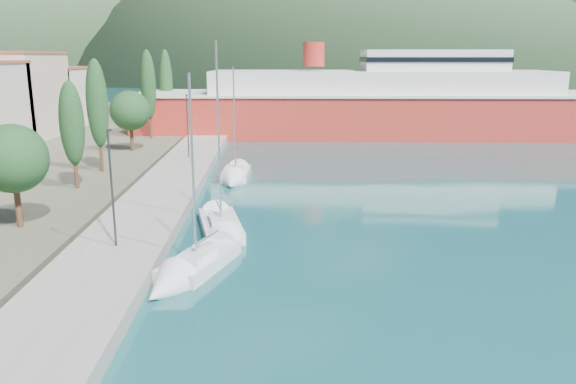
{
  "coord_description": "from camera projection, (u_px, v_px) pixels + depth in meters",
  "views": [
    {
      "loc": [
        -0.78,
        -14.53,
        10.43
      ],
      "look_at": [
        0.0,
        14.0,
        3.5
      ],
      "focal_mm": 35.0,
      "sensor_mm": 36.0,
      "label": 1
    }
  ],
  "objects": [
    {
      "name": "ground",
      "position": [
        276.0,
        101.0,
        133.17
      ],
      "size": [
        1400.0,
        1400.0,
        0.0
      ],
      "primitive_type": "plane",
      "color": "#175357"
    },
    {
      "name": "quay",
      "position": [
        162.0,
        195.0,
        41.52
      ],
      "size": [
        5.0,
        88.0,
        0.8
      ],
      "primitive_type": "cube",
      "color": "gray",
      "rests_on": "ground"
    },
    {
      "name": "tree_row",
      "position": [
        96.0,
        114.0,
        46.87
      ],
      "size": [
        4.12,
        64.07,
        10.65
      ],
      "color": "#47301E",
      "rests_on": "land_strip"
    },
    {
      "name": "lamp_posts",
      "position": [
        117.0,
        180.0,
        29.53
      ],
      "size": [
        0.15,
        50.09,
        6.06
      ],
      "color": "#2D2D33",
      "rests_on": "quay"
    },
    {
      "name": "sailboat_near",
      "position": [
        182.0,
        275.0,
        26.69
      ],
      "size": [
        4.64,
        7.63,
        10.53
      ],
      "color": "silver",
      "rests_on": "ground"
    },
    {
      "name": "sailboat_mid",
      "position": [
        224.0,
        236.0,
        32.4
      ],
      "size": [
        3.83,
        8.72,
        12.17
      ],
      "color": "silver",
      "rests_on": "ground"
    },
    {
      "name": "sailboat_far",
      "position": [
        234.0,
        179.0,
        47.69
      ],
      "size": [
        2.58,
        7.2,
        10.44
      ],
      "color": "silver",
      "rests_on": "ground"
    },
    {
      "name": "ferry",
      "position": [
        382.0,
        106.0,
        75.21
      ],
      "size": [
        65.5,
        16.96,
        12.89
      ],
      "color": "red",
      "rests_on": "ground"
    }
  ]
}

